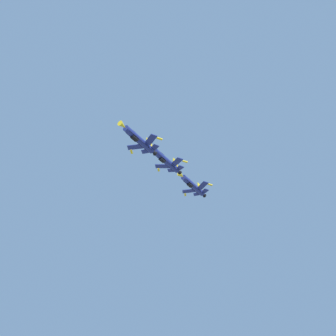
# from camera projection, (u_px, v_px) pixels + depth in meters

# --- Properties ---
(fighter_jet_lead) EXTENTS (13.36, 12.09, 4.37)m
(fighter_jet_lead) POSITION_uv_depth(u_px,v_px,m) (139.00, 139.00, 120.45)
(fighter_jet_lead) COLOR navy
(fighter_jet_left_wing) EXTENTS (13.36, 12.10, 4.37)m
(fighter_jet_left_wing) POSITION_uv_depth(u_px,v_px,m) (166.00, 160.00, 132.27)
(fighter_jet_left_wing) COLOR navy
(fighter_jet_right_wing) EXTENTS (13.36, 12.09, 4.37)m
(fighter_jet_right_wing) POSITION_uv_depth(u_px,v_px,m) (193.00, 185.00, 144.18)
(fighter_jet_right_wing) COLOR navy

